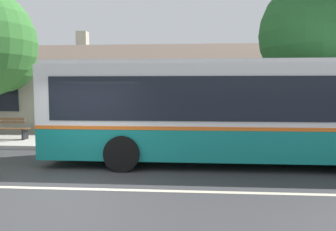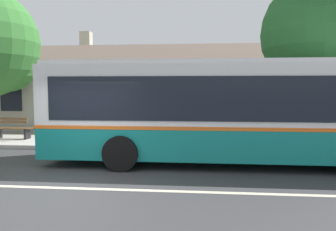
% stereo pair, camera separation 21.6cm
% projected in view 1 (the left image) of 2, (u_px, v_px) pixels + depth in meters
% --- Properties ---
extents(ground_plane, '(300.00, 300.00, 0.00)m').
position_uv_depth(ground_plane, '(67.00, 189.00, 7.53)').
color(ground_plane, '#38383A').
extents(sidewalk_far, '(60.00, 3.00, 0.15)m').
position_uv_depth(sidewalk_far, '(123.00, 142.00, 13.49)').
color(sidewalk_far, '#ADAAA3').
rests_on(sidewalk_far, ground).
extents(lane_divider_stripe, '(60.00, 0.16, 0.01)m').
position_uv_depth(lane_divider_stripe, '(67.00, 189.00, 7.53)').
color(lane_divider_stripe, beige).
rests_on(lane_divider_stripe, ground).
extents(community_building, '(23.38, 10.70, 6.12)m').
position_uv_depth(community_building, '(173.00, 96.00, 21.00)').
color(community_building, beige).
rests_on(community_building, ground).
extents(transit_bus, '(11.07, 2.78, 3.10)m').
position_uv_depth(transit_bus, '(228.00, 109.00, 9.98)').
color(transit_bus, '#147F7A').
rests_on(transit_bus, ground).
extents(bench_by_building, '(1.62, 0.51, 0.94)m').
position_uv_depth(bench_by_building, '(9.00, 130.00, 13.76)').
color(bench_by_building, brown).
rests_on(bench_by_building, sidewalk_far).
extents(street_tree_primary, '(4.66, 4.66, 6.83)m').
position_uv_depth(street_tree_primary, '(318.00, 34.00, 13.24)').
color(street_tree_primary, '#4C3828').
rests_on(street_tree_primary, ground).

